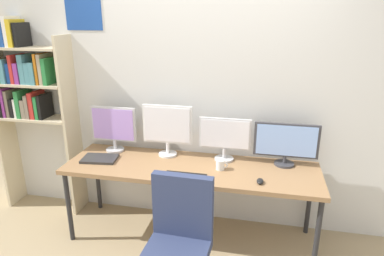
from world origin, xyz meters
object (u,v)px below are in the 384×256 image
Objects in this scene: bookshelf at (27,90)px; monitor_center_right at (225,137)px; monitor_far_left at (114,127)px; monitor_far_right at (286,143)px; desk at (191,171)px; keyboard_main at (185,176)px; computer_mouse at (260,181)px; monitor_center_left at (167,128)px; coffee_mug at (221,165)px; laptop_closed at (100,159)px.

bookshelf is 4.22× the size of monitor_center_right.
monitor_far_right is at bearing 0.00° from monitor_far_left.
desk is 0.91m from monitor_far_left.
desk is 1.88m from bookshelf.
bookshelf reaches higher than keyboard_main.
computer_mouse is at bearing -17.59° from desk.
monitor_far_left is 1.66m from monitor_far_right.
desk is 4.03× the size of monitor_far_right.
bookshelf is at bearing 172.51° from desk.
monitor_center_left reaches higher than coffee_mug.
monitor_center_left is 0.88× the size of monitor_far_right.
computer_mouse is at bearing -10.21° from bookshelf.
desk is 0.24m from keyboard_main.
monitor_center_right reaches higher than monitor_far_right.
monitor_center_left is 1.11m from monitor_far_right.
monitor_far_right is 5.38× the size of coffee_mug.
coffee_mug is (0.55, -0.22, -0.24)m from monitor_center_left.
keyboard_main is 0.89m from laptop_closed.
computer_mouse is at bearing -12.98° from laptop_closed.
monitor_center_right is at bearing -0.52° from bookshelf.
desk is at bearing 162.41° from computer_mouse.
monitor_center_left is 1.04× the size of monitor_center_right.
bookshelf is 2.06m from monitor_center_right.
keyboard_main is 3.70× the size of computer_mouse.
monitor_center_right is (0.28, 0.21, 0.28)m from desk.
keyboard_main is (-0.83, -0.44, -0.21)m from monitor_far_right.
keyboard_main is at bearing -28.09° from monitor_far_left.
desk is at bearing 90.00° from keyboard_main.
keyboard_main is at bearing -121.99° from monitor_center_right.
monitor_center_left is at bearing 121.98° from keyboard_main.
coffee_mug is (-0.35, 0.19, 0.03)m from computer_mouse.
computer_mouse is at bearing -24.51° from monitor_center_left.
laptop_closed is at bearing -177.41° from desk.
monitor_center_left is 4.71× the size of coffee_mug.
desk is 0.90m from monitor_far_right.
monitor_far_right is (0.83, 0.21, 0.26)m from desk.
keyboard_main is 1.11× the size of laptop_closed.
monitor_center_right is at bearing 88.68° from coffee_mug.
laptop_closed is at bearing -167.65° from monitor_center_right.
monitor_far_right is 0.62m from coffee_mug.
monitor_far_left is at bearing -180.00° from monitor_far_right.
computer_mouse is 0.91× the size of coffee_mug.
bookshelf is 4.08× the size of monitor_center_left.
laptop_closed is at bearing 167.70° from keyboard_main.
coffee_mug is (0.27, -0.01, 0.09)m from desk.
desk is 23.93× the size of computer_mouse.
monitor_center_left is at bearing 155.49° from computer_mouse.
monitor_center_left is 1.02m from computer_mouse.
bookshelf is at bearing 179.48° from monitor_center_right.
keyboard_main is at bearing -176.98° from computer_mouse.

